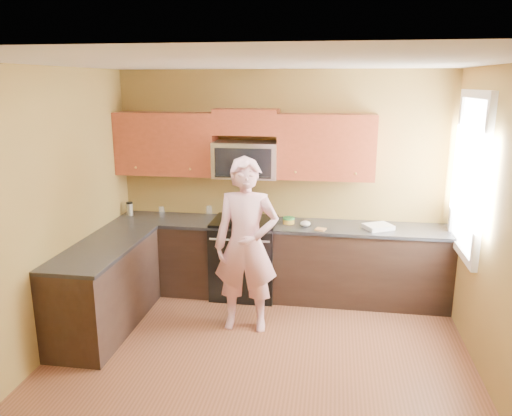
% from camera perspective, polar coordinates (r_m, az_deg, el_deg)
% --- Properties ---
extents(floor, '(4.00, 4.00, 0.00)m').
position_cam_1_polar(floor, '(4.72, -0.07, -18.38)').
color(floor, brown).
rests_on(floor, ground).
extents(ceiling, '(4.00, 4.00, 0.00)m').
position_cam_1_polar(ceiling, '(3.97, -0.09, 16.47)').
color(ceiling, white).
rests_on(ceiling, ground).
extents(wall_back, '(4.00, 0.00, 4.00)m').
position_cam_1_polar(wall_back, '(6.08, 2.90, 2.92)').
color(wall_back, olive).
rests_on(wall_back, ground).
extents(wall_front, '(4.00, 0.00, 4.00)m').
position_cam_1_polar(wall_front, '(2.35, -8.11, -16.58)').
color(wall_front, olive).
rests_on(wall_front, ground).
extents(wall_left, '(0.00, 4.00, 4.00)m').
position_cam_1_polar(wall_left, '(4.87, -24.00, -1.22)').
color(wall_left, olive).
rests_on(wall_left, ground).
extents(wall_right, '(0.00, 4.00, 4.00)m').
position_cam_1_polar(wall_right, '(4.33, 27.13, -3.43)').
color(wall_right, olive).
rests_on(wall_right, ground).
extents(cabinet_back_run, '(4.00, 0.60, 0.88)m').
position_cam_1_polar(cabinet_back_run, '(6.04, 2.48, -6.14)').
color(cabinet_back_run, black).
rests_on(cabinet_back_run, floor).
extents(cabinet_left_run, '(0.60, 1.60, 0.88)m').
position_cam_1_polar(cabinet_left_run, '(5.51, -17.00, -8.87)').
color(cabinet_left_run, black).
rests_on(cabinet_left_run, floor).
extents(countertop_back, '(4.00, 0.62, 0.04)m').
position_cam_1_polar(countertop_back, '(5.88, 2.52, -1.97)').
color(countertop_back, black).
rests_on(countertop_back, cabinet_back_run).
extents(countertop_left, '(0.62, 1.60, 0.04)m').
position_cam_1_polar(countertop_left, '(5.34, -17.26, -4.34)').
color(countertop_left, black).
rests_on(countertop_left, cabinet_left_run).
extents(stove, '(0.76, 0.65, 0.95)m').
position_cam_1_polar(stove, '(6.06, -1.32, -5.71)').
color(stove, black).
rests_on(stove, floor).
extents(microwave, '(0.76, 0.40, 0.42)m').
position_cam_1_polar(microwave, '(5.92, -1.16, 3.61)').
color(microwave, silver).
rests_on(microwave, wall_back).
extents(upper_cab_left, '(1.22, 0.33, 0.75)m').
position_cam_1_polar(upper_cab_left, '(6.20, -10.17, 3.88)').
color(upper_cab_left, maroon).
rests_on(upper_cab_left, wall_back).
extents(upper_cab_right, '(1.12, 0.33, 0.75)m').
position_cam_1_polar(upper_cab_right, '(5.86, 8.00, 3.37)').
color(upper_cab_right, maroon).
rests_on(upper_cab_right, wall_back).
extents(upper_cab_over_mw, '(0.76, 0.33, 0.30)m').
position_cam_1_polar(upper_cab_over_mw, '(5.87, -1.13, 9.92)').
color(upper_cab_over_mw, maroon).
rests_on(upper_cab_over_mw, wall_back).
extents(window, '(0.06, 1.06, 1.66)m').
position_cam_1_polar(window, '(5.37, 23.48, 3.49)').
color(window, white).
rests_on(window, wall_right).
extents(woman, '(0.69, 0.47, 1.83)m').
position_cam_1_polar(woman, '(5.10, -1.12, -4.36)').
color(woman, pink).
rests_on(woman, floor).
extents(frying_pan, '(0.32, 0.48, 0.06)m').
position_cam_1_polar(frying_pan, '(5.79, -1.76, -1.74)').
color(frying_pan, black).
rests_on(frying_pan, stove).
extents(butter_tub, '(0.14, 0.14, 0.10)m').
position_cam_1_polar(butter_tub, '(5.88, 3.79, -1.82)').
color(butter_tub, yellow).
rests_on(butter_tub, countertop_back).
extents(toast_slice, '(0.14, 0.14, 0.01)m').
position_cam_1_polar(toast_slice, '(5.66, 7.46, -2.46)').
color(toast_slice, '#B27F47').
rests_on(toast_slice, countertop_back).
extents(napkin_a, '(0.14, 0.15, 0.06)m').
position_cam_1_polar(napkin_a, '(5.68, -0.55, -2.04)').
color(napkin_a, silver).
rests_on(napkin_a, countertop_back).
extents(napkin_b, '(0.13, 0.14, 0.07)m').
position_cam_1_polar(napkin_b, '(5.77, 5.72, -1.82)').
color(napkin_b, silver).
rests_on(napkin_b, countertop_back).
extents(dish_towel, '(0.38, 0.35, 0.05)m').
position_cam_1_polar(dish_towel, '(5.82, 13.93, -2.11)').
color(dish_towel, white).
rests_on(dish_towel, countertop_back).
extents(travel_mug, '(0.10, 0.10, 0.17)m').
position_cam_1_polar(travel_mug, '(6.42, -14.32, -0.83)').
color(travel_mug, silver).
rests_on(travel_mug, countertop_back).
extents(glass_a, '(0.08, 0.08, 0.12)m').
position_cam_1_polar(glass_a, '(6.28, -10.84, -0.41)').
color(glass_a, silver).
rests_on(glass_a, countertop_back).
extents(glass_b, '(0.08, 0.08, 0.12)m').
position_cam_1_polar(glass_b, '(6.24, -5.45, -0.32)').
color(glass_b, silver).
rests_on(glass_b, countertop_back).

